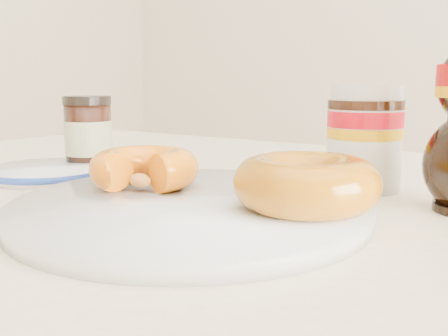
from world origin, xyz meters
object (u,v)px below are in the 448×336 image
Objects in this scene: dining_table at (270,287)px; blue_rim_saucer at (48,171)px; donut_whole at (306,183)px; plate at (191,207)px; nutella_jar at (364,134)px; dark_jar at (88,135)px; donut_bitten at (145,168)px.

blue_rim_saucer reaches higher than dining_table.
donut_whole is 0.35m from blue_rim_saucer.
blue_rim_saucer is (-0.35, 0.01, -0.03)m from donut_whole.
donut_whole is (0.09, 0.03, 0.03)m from plate.
nutella_jar is 1.15× the size of dark_jar.
blue_rim_saucer is (-0.18, 0.03, -0.03)m from donut_bitten.
nutella_jar is (-0.01, 0.16, 0.02)m from donut_whole.
dark_jar is 0.68× the size of blue_rim_saucer.
donut_whole is at bearing 24.83° from donut_bitten.
donut_whole is at bearing -12.32° from dark_jar.
plate is 0.22m from nutella_jar.
nutella_jar is (0.08, 0.19, 0.05)m from plate.
dark_jar is at bearing -164.80° from nutella_jar.
plate is at bearing -9.23° from blue_rim_saucer.
donut_whole is at bearing -85.75° from nutella_jar.
donut_bitten is 0.93× the size of nutella_jar.
plate is at bearing -163.83° from donut_whole.
plate reaches higher than dining_table.
plate is 2.12× the size of blue_rim_saucer.
plate is at bearing -113.10° from nutella_jar.
donut_whole is 0.81× the size of blue_rim_saucer.
dark_jar is (-0.28, 0.02, 0.13)m from dining_table.
dark_jar reaches higher than plate.
dining_table is 9.84× the size of blue_rim_saucer.
donut_whole is 0.35m from dark_jar.
donut_bitten is (-0.07, 0.02, 0.02)m from plate.
dining_table is at bearing 66.89° from plate.
plate is 0.07m from donut_bitten.
donut_bitten is at bearing -130.37° from nutella_jar.
plate is 0.10m from donut_whole.
donut_bitten is 0.23m from nutella_jar.
donut_bitten is at bearing -147.93° from dining_table.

